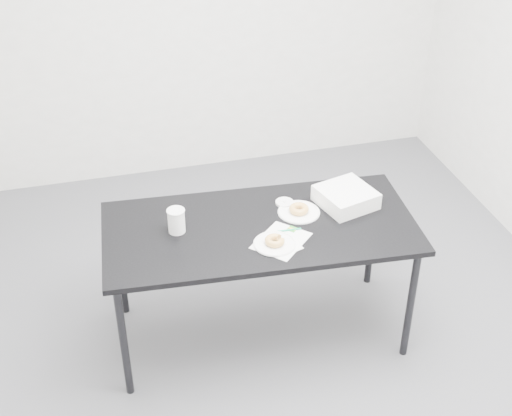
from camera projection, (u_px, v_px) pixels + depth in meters
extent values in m
plane|color=#47474C|center=(259.00, 325.00, 4.32)|extent=(4.00, 4.00, 0.00)
cube|color=white|center=(188.00, 5.00, 5.19)|extent=(4.00, 0.02, 2.70)
cube|color=black|center=(260.00, 228.00, 3.86)|extent=(1.74, 0.91, 0.03)
cylinder|color=black|center=(124.00, 342.00, 3.68)|extent=(0.04, 0.04, 0.74)
cylinder|color=black|center=(120.00, 264.00, 4.23)|extent=(0.04, 0.04, 0.74)
cylinder|color=black|center=(410.00, 304.00, 3.92)|extent=(0.04, 0.04, 0.74)
cylinder|color=black|center=(372.00, 235.00, 4.47)|extent=(0.04, 0.04, 0.74)
cube|color=white|center=(281.00, 241.00, 3.74)|extent=(0.36, 0.36, 0.00)
cube|color=green|center=(292.00, 229.00, 3.82)|extent=(0.07, 0.07, 0.00)
cylinder|color=#0D9265|center=(289.00, 230.00, 3.81)|extent=(0.13, 0.02, 0.01)
cube|color=white|center=(283.00, 246.00, 3.70)|extent=(0.20, 0.20, 0.00)
cylinder|color=white|center=(275.00, 244.00, 3.71)|extent=(0.22, 0.22, 0.01)
torus|color=#C4883E|center=(275.00, 241.00, 3.70)|extent=(0.12, 0.12, 0.04)
cylinder|color=white|center=(299.00, 212.00, 3.96)|extent=(0.23, 0.23, 0.01)
torus|color=#C4883E|center=(299.00, 209.00, 3.95)|extent=(0.12, 0.12, 0.04)
cylinder|color=white|center=(176.00, 221.00, 3.77)|extent=(0.09, 0.09, 0.14)
cylinder|color=white|center=(284.00, 203.00, 4.03)|extent=(0.10, 0.10, 0.01)
cube|color=white|center=(346.00, 197.00, 4.01)|extent=(0.35, 0.35, 0.09)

